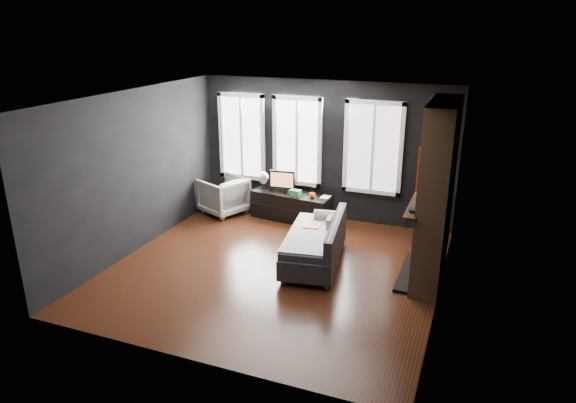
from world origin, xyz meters
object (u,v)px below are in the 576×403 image
at_px(mug, 312,195).
at_px(book, 322,192).
at_px(sofa, 314,241).
at_px(media_console, 291,206).
at_px(monitor, 282,180).
at_px(armchair, 224,194).
at_px(mantel_vase, 423,185).

distance_m(mug, book, 0.19).
distance_m(sofa, book, 1.75).
bearing_deg(mug, sofa, -70.07).
height_order(sofa, book, sofa).
height_order(media_console, monitor, monitor).
xyz_separation_m(armchair, mug, (1.88, 0.05, 0.20)).
height_order(armchair, book, armchair).
bearing_deg(armchair, book, 118.08).
xyz_separation_m(sofa, monitor, (-1.25, 1.74, 0.40)).
height_order(armchair, mantel_vase, mantel_vase).
bearing_deg(mug, mantel_vase, -24.21).
distance_m(armchair, monitor, 1.28).
xyz_separation_m(mug, book, (0.16, 0.10, 0.05)).
bearing_deg(armchair, mantel_vase, 101.14).
bearing_deg(armchair, media_console, 119.86).
distance_m(media_console, mantel_vase, 2.98).
bearing_deg(mantel_vase, book, 151.82).
xyz_separation_m(armchair, mantel_vase, (4.00, -0.90, 0.91)).
bearing_deg(mug, monitor, 166.80).
xyz_separation_m(sofa, mug, (-0.57, 1.58, 0.22)).
relative_size(armchair, book, 3.77).
bearing_deg(armchair, monitor, 123.84).
distance_m(media_console, mug, 0.58).
bearing_deg(mug, book, 32.27).
xyz_separation_m(media_console, book, (0.62, 0.00, 0.38)).
bearing_deg(mantel_vase, armchair, 167.32).
height_order(armchair, mug, armchair).
relative_size(media_console, book, 7.31).
height_order(media_console, book, book).
bearing_deg(mug, media_console, 168.15).
distance_m(monitor, book, 0.85).
distance_m(mug, mantel_vase, 2.43).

